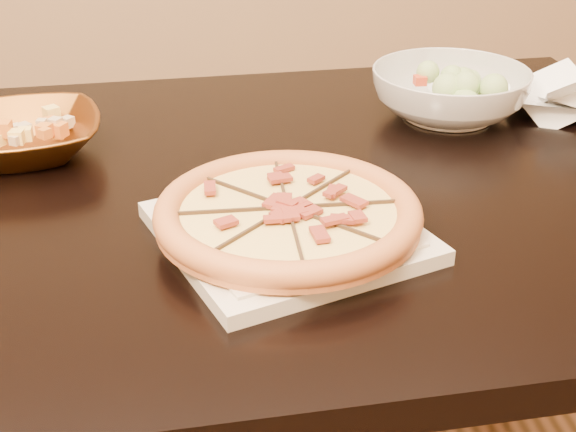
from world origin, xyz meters
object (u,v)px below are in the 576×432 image
Objects in this scene: plate at (288,231)px; pizza at (288,213)px; salad_bowl at (450,93)px; dining_table at (217,252)px; bronze_bowl at (21,137)px.

pizza is at bearing 153.66° from plate.
plate is 0.46m from salad_bowl.
dining_table is at bearing -152.25° from salad_bowl.
bronze_bowl is 0.64m from salad_bowl.
plate reaches higher than dining_table.
pizza is 0.44m from bronze_bowl.
bronze_bowl reaches higher than dining_table.
bronze_bowl is (-0.33, 0.28, -0.01)m from pizza.
pizza is (0.08, -0.16, 0.14)m from dining_table.
bronze_bowl reaches higher than plate.
bronze_bowl is 0.91× the size of salad_bowl.
salad_bowl is at bearing 6.20° from bronze_bowl.
dining_table is 6.54× the size of bronze_bowl.
pizza reaches higher than dining_table.
dining_table is at bearing -26.48° from bronze_bowl.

